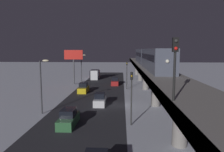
# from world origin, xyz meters

# --- Properties ---
(ground_plane) EXTENTS (240.00, 240.00, 0.00)m
(ground_plane) POSITION_xyz_m (0.00, 0.00, 0.00)
(ground_plane) COLOR silver
(avenue_asphalt) EXTENTS (11.00, 100.98, 0.01)m
(avenue_asphalt) POSITION_xyz_m (4.27, 0.00, 0.00)
(avenue_asphalt) COLOR #28282D
(avenue_asphalt) RESTS_ON ground_plane
(elevated_railway) EXTENTS (5.00, 100.98, 5.75)m
(elevated_railway) POSITION_xyz_m (-6.03, 0.00, 4.95)
(elevated_railway) COLOR gray
(elevated_railway) RESTS_ON ground_plane
(subway_train) EXTENTS (2.94, 36.87, 3.40)m
(subway_train) POSITION_xyz_m (-6.12, -10.30, 7.52)
(subway_train) COLOR #4C5160
(subway_train) RESTS_ON elevated_railway
(rail_signal) EXTENTS (0.36, 0.41, 4.00)m
(rail_signal) POSITION_xyz_m (-3.99, 20.36, 8.47)
(rail_signal) COLOR black
(rail_signal) RESTS_ON elevated_railway
(sedan_white) EXTENTS (1.91, 4.24, 1.97)m
(sedan_white) POSITION_xyz_m (2.87, -0.26, 0.78)
(sedan_white) COLOR silver
(sedan_white) RESTS_ON ground_plane
(sedan_green_2) EXTENTS (1.80, 4.78, 1.97)m
(sedan_green_2) POSITION_xyz_m (5.67, 9.39, 0.80)
(sedan_green_2) COLOR #2D6038
(sedan_green_2) RESTS_ON ground_plane
(sedan_red) EXTENTS (1.80, 4.66, 1.97)m
(sedan_red) POSITION_xyz_m (1.07, -20.70, 0.80)
(sedan_red) COLOR #A51E1E
(sedan_red) RESTS_ON ground_plane
(sedan_yellow) EXTENTS (1.80, 4.64, 1.97)m
(sedan_yellow) POSITION_xyz_m (7.47, -10.73, 0.80)
(sedan_yellow) COLOR gold
(sedan_yellow) RESTS_ON ground_plane
(box_truck) EXTENTS (2.40, 7.40, 2.80)m
(box_truck) POSITION_xyz_m (7.67, -32.05, 1.35)
(box_truck) COLOR #A51E1E
(box_truck) RESTS_ON ground_plane
(traffic_light_near) EXTENTS (0.32, 0.44, 6.40)m
(traffic_light_near) POSITION_xyz_m (-1.83, 9.07, 4.20)
(traffic_light_near) COLOR #2D2D2D
(traffic_light_near) RESTS_ON ground_plane
(traffic_light_mid) EXTENTS (0.32, 0.44, 6.40)m
(traffic_light_mid) POSITION_xyz_m (-1.83, -14.43, 4.20)
(traffic_light_mid) COLOR #2D2D2D
(traffic_light_mid) RESTS_ON ground_plane
(commercial_billboard) EXTENTS (4.80, 0.36, 8.90)m
(commercial_billboard) POSITION_xyz_m (11.80, -20.99, 6.83)
(commercial_billboard) COLOR #4C4C51
(commercial_billboard) RESTS_ON ground_plane
(street_lamp_near) EXTENTS (1.35, 0.44, 7.65)m
(street_lamp_near) POSITION_xyz_m (10.35, 5.00, 4.81)
(street_lamp_near) COLOR #38383D
(street_lamp_near) RESTS_ON ground_plane
(street_lamp_far) EXTENTS (1.35, 0.44, 7.65)m
(street_lamp_far) POSITION_xyz_m (10.35, -25.00, 4.81)
(street_lamp_far) COLOR #38383D
(street_lamp_far) RESTS_ON ground_plane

